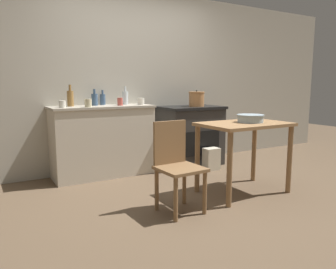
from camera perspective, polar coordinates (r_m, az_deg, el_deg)
name	(u,v)px	position (r m, az deg, el deg)	size (l,w,h in m)	color
ground_plane	(194,196)	(3.68, 4.56, -10.61)	(14.00, 14.00, 0.00)	brown
wall_back	(133,80)	(4.86, -6.15, 9.35)	(8.00, 0.07, 2.55)	#B2AD9E
counter_cabinet	(103,141)	(4.45, -11.24, -1.11)	(1.34, 0.52, 0.94)	beige
stove	(190,135)	(5.01, 3.85, -0.15)	(0.93, 0.65, 0.89)	#2D2B28
work_table	(244,135)	(3.74, 13.11, -0.10)	(0.97, 0.64, 0.80)	#997047
chair	(176,163)	(3.16, 1.45, -5.05)	(0.42, 0.42, 0.87)	olive
flour_sack	(211,159)	(4.75, 7.55, -4.24)	(0.22, 0.16, 0.32)	beige
stock_pot	(197,99)	(4.92, 4.99, 6.18)	(0.24, 0.24, 0.24)	#B77A47
mixing_bowl_large	(250,118)	(3.77, 14.16, 2.81)	(0.30, 0.30, 0.09)	#93A8B2
bottle_far_left	(95,99)	(4.46, -12.67, 6.02)	(0.08, 0.08, 0.22)	#3D5675
bottle_left	(103,99)	(4.59, -11.30, 6.06)	(0.07, 0.07, 0.20)	#3D5675
bottle_mid_left	(70,98)	(4.37, -16.64, 6.11)	(0.08, 0.08, 0.27)	olive
bottle_center_left	(125,97)	(4.63, -7.46, 6.42)	(0.08, 0.08, 0.25)	silver
cup_center	(62,104)	(4.15, -17.93, 5.05)	(0.08, 0.08, 0.09)	silver
cup_center_right	(88,103)	(4.16, -13.74, 5.34)	(0.09, 0.09, 0.10)	beige
cup_mid_right	(141,101)	(4.53, -4.74, 5.77)	(0.09, 0.09, 0.09)	silver
cup_right	(120,102)	(4.40, -8.35, 5.68)	(0.07, 0.07, 0.10)	#B74C42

